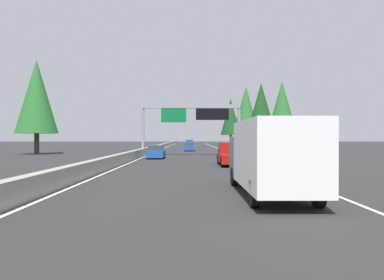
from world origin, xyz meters
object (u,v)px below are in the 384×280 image
(minivan_near_center, at_px, (189,142))
(sign_gantry_overhead, at_px, (192,115))
(box_truck_distant_a, at_px, (270,155))
(sedan_far_right, at_px, (189,147))
(conifer_right_near, at_px, (282,111))
(conifer_right_far, at_px, (246,111))
(conifer_right_distant, at_px, (231,117))
(conifer_left_near, at_px, (37,97))
(conifer_right_mid, at_px, (261,110))
(sedan_mid_left, at_px, (156,152))
(pickup_far_left, at_px, (231,154))

(minivan_near_center, bearing_deg, sign_gantry_overhead, -179.53)
(box_truck_distant_a, xyz_separation_m, sedan_far_right, (50.72, 3.29, -0.93))
(conifer_right_near, bearing_deg, conifer_right_far, -0.76)
(conifer_right_distant, relative_size, conifer_left_near, 1.07)
(conifer_right_mid, bearing_deg, sedan_far_right, 92.19)
(box_truck_distant_a, xyz_separation_m, conifer_left_near, (38.43, 24.42, 6.34))
(minivan_near_center, height_order, conifer_right_near, conifer_right_near)
(minivan_near_center, relative_size, conifer_right_mid, 0.43)
(sedan_far_right, height_order, conifer_right_far, conifer_right_far)
(sedan_mid_left, bearing_deg, sedan_far_right, -8.76)
(pickup_far_left, xyz_separation_m, conifer_right_far, (47.26, -8.08, 6.86))
(conifer_right_near, bearing_deg, sedan_mid_left, 104.65)
(box_truck_distant_a, relative_size, sedan_far_right, 1.93)
(minivan_near_center, bearing_deg, pickup_far_left, -177.26)
(sedan_far_right, relative_size, conifer_right_far, 0.34)
(sedan_mid_left, xyz_separation_m, conifer_right_mid, (23.92, -15.93, 6.41))
(sedan_far_right, xyz_separation_m, conifer_right_near, (-19.59, -11.16, 4.82))
(pickup_far_left, xyz_separation_m, minivan_near_center, (74.40, 3.57, 0.04))
(pickup_far_left, height_order, conifer_right_near, conifer_right_near)
(conifer_right_distant, distance_m, conifer_left_near, 71.00)
(sign_gantry_overhead, xyz_separation_m, conifer_right_far, (30.09, -11.18, 2.58))
(conifer_right_distant, height_order, conifer_left_near, conifer_right_distant)
(sedan_mid_left, bearing_deg, conifer_right_mid, -33.67)
(sedan_mid_left, xyz_separation_m, minivan_near_center, (64.16, -3.56, 0.27))
(sign_gantry_overhead, bearing_deg, pickup_far_left, -169.79)
(pickup_far_left, distance_m, conifer_right_near, 16.67)
(minivan_near_center, xyz_separation_m, conifer_right_mid, (-40.25, -12.37, 6.14))
(minivan_near_center, xyz_separation_m, conifer_right_far, (-27.14, -11.65, 6.83))
(conifer_right_mid, bearing_deg, conifer_left_near, 110.88)
(conifer_left_near, bearing_deg, pickup_far_left, -130.96)
(pickup_far_left, height_order, conifer_left_near, conifer_left_near)
(pickup_far_left, height_order, minivan_near_center, pickup_far_left)
(pickup_far_left, bearing_deg, conifer_right_mid, -14.46)
(sign_gantry_overhead, height_order, pickup_far_left, sign_gantry_overhead)
(minivan_near_center, distance_m, conifer_right_distant, 17.39)
(minivan_near_center, height_order, conifer_right_far, conifer_right_far)
(conifer_right_near, xyz_separation_m, conifer_left_near, (7.30, 32.28, 2.46))
(minivan_near_center, height_order, sedan_far_right, minivan_near_center)
(conifer_left_near, bearing_deg, conifer_right_far, -51.67)
(conifer_right_near, xyz_separation_m, conifer_right_distant, (69.93, -1.16, 2.99))
(sign_gantry_overhead, relative_size, conifer_left_near, 0.97)
(box_truck_distant_a, height_order, conifer_right_far, conifer_right_far)
(minivan_near_center, bearing_deg, conifer_right_distant, -52.09)
(sign_gantry_overhead, distance_m, pickup_far_left, 17.97)
(pickup_far_left, bearing_deg, minivan_near_center, 2.74)
(conifer_right_far, bearing_deg, pickup_far_left, 170.30)
(sign_gantry_overhead, relative_size, sedan_mid_left, 2.88)
(pickup_far_left, bearing_deg, box_truck_distant_a, 179.25)
(conifer_right_near, xyz_separation_m, conifer_right_far, (33.17, -0.44, 2.28))
(sign_gantry_overhead, distance_m, box_truck_distant_a, 34.52)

